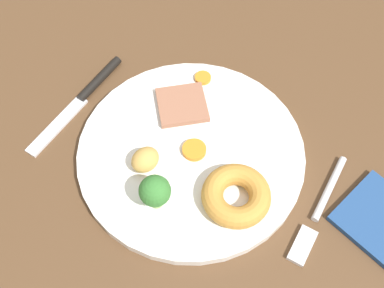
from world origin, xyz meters
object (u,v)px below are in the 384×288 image
at_px(yorkshire_pudding, 236,196).
at_px(roast_potato_left, 145,160).
at_px(knife, 85,95).
at_px(broccoli_floret, 155,192).
at_px(fork, 319,211).
at_px(carrot_coin_front, 194,150).
at_px(dinner_plate, 192,151).
at_px(meat_slice_main, 182,105).
at_px(carrot_coin_back, 203,78).

relative_size(yorkshire_pudding, roast_potato_left, 2.25).
bearing_deg(yorkshire_pudding, knife, -9.56).
xyz_separation_m(broccoli_floret, fork, (-0.17, -0.09, -0.04)).
distance_m(yorkshire_pudding, broccoli_floret, 0.09).
xyz_separation_m(carrot_coin_front, knife, (0.18, -0.01, -0.01)).
distance_m(dinner_plate, roast_potato_left, 0.06).
height_order(dinner_plate, meat_slice_main, meat_slice_main).
height_order(meat_slice_main, yorkshire_pudding, yorkshire_pudding).
height_order(yorkshire_pudding, knife, yorkshire_pudding).
height_order(meat_slice_main, knife, meat_slice_main).
bearing_deg(roast_potato_left, dinner_plate, -126.98).
relative_size(yorkshire_pudding, carrot_coin_back, 3.61).
distance_m(dinner_plate, carrot_coin_front, 0.01).
bearing_deg(meat_slice_main, carrot_coin_front, 132.63).
distance_m(dinner_plate, fork, 0.17).
height_order(broccoli_floret, fork, broccoli_floret).
relative_size(meat_slice_main, fork, 0.41).
bearing_deg(carrot_coin_back, meat_slice_main, 88.71).
xyz_separation_m(roast_potato_left, broccoli_floret, (-0.04, 0.04, 0.02)).
bearing_deg(knife, carrot_coin_front, 90.45).
xyz_separation_m(meat_slice_main, broccoli_floret, (-0.04, 0.13, 0.03)).
height_order(meat_slice_main, broccoli_floret, broccoli_floret).
bearing_deg(carrot_coin_back, knife, 36.87).
bearing_deg(broccoli_floret, meat_slice_main, -71.84).
height_order(broccoli_floret, knife, broccoli_floret).
bearing_deg(fork, meat_slice_main, -101.45).
bearing_deg(knife, fork, 92.82).
xyz_separation_m(dinner_plate, fork, (-0.17, -0.00, -0.00)).
relative_size(yorkshire_pudding, broccoli_floret, 1.61).
bearing_deg(fork, carrot_coin_back, -114.69).
distance_m(dinner_plate, broccoli_floret, 0.09).
xyz_separation_m(broccoli_floret, knife, (0.17, -0.09, -0.04)).
bearing_deg(yorkshire_pudding, dinner_plate, -24.95).
distance_m(roast_potato_left, fork, 0.21).
bearing_deg(meat_slice_main, yorkshire_pudding, 144.81).
relative_size(carrot_coin_back, fork, 0.15).
height_order(carrot_coin_front, knife, carrot_coin_front).
xyz_separation_m(roast_potato_left, knife, (0.14, -0.05, -0.02)).
relative_size(meat_slice_main, yorkshire_pudding, 0.78).
bearing_deg(fork, knife, -89.69).
xyz_separation_m(yorkshire_pudding, knife, (0.25, -0.04, -0.02)).
xyz_separation_m(dinner_plate, broccoli_floret, (-0.00, 0.08, 0.04)).
relative_size(carrot_coin_back, knife, 0.12).
distance_m(dinner_plate, carrot_coin_back, 0.11).
bearing_deg(carrot_coin_front, fork, -177.70).
xyz_separation_m(carrot_coin_back, fork, (-0.21, 0.10, -0.01)).
bearing_deg(carrot_coin_front, meat_slice_main, -47.37).
bearing_deg(carrot_coin_front, yorkshire_pudding, 155.25).
height_order(carrot_coin_back, fork, carrot_coin_back).
xyz_separation_m(yorkshire_pudding, carrot_coin_front, (0.07, -0.03, -0.01)).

